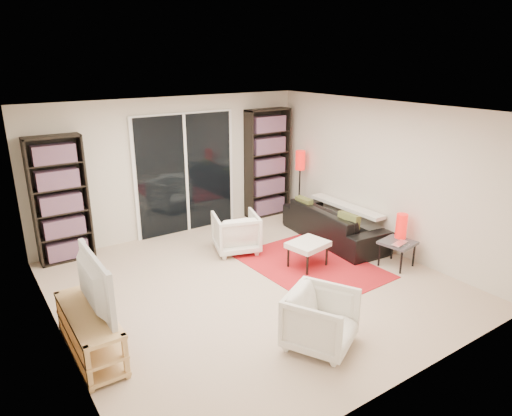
# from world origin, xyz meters

# --- Properties ---
(floor) EXTENTS (5.00, 5.00, 0.00)m
(floor) POSITION_xyz_m (0.00, 0.00, 0.00)
(floor) COLOR #B9A490
(floor) RESTS_ON ground
(wall_back) EXTENTS (5.00, 0.02, 2.40)m
(wall_back) POSITION_xyz_m (0.00, 2.50, 1.20)
(wall_back) COLOR beige
(wall_back) RESTS_ON ground
(wall_front) EXTENTS (5.00, 0.02, 2.40)m
(wall_front) POSITION_xyz_m (0.00, -2.50, 1.20)
(wall_front) COLOR beige
(wall_front) RESTS_ON ground
(wall_left) EXTENTS (0.02, 5.00, 2.40)m
(wall_left) POSITION_xyz_m (-2.50, 0.00, 1.20)
(wall_left) COLOR beige
(wall_left) RESTS_ON ground
(wall_right) EXTENTS (0.02, 5.00, 2.40)m
(wall_right) POSITION_xyz_m (2.50, 0.00, 1.20)
(wall_right) COLOR beige
(wall_right) RESTS_ON ground
(ceiling) EXTENTS (5.00, 5.00, 0.02)m
(ceiling) POSITION_xyz_m (0.00, 0.00, 2.40)
(ceiling) COLOR white
(ceiling) RESTS_ON wall_back
(sliding_door) EXTENTS (1.92, 0.08, 2.16)m
(sliding_door) POSITION_xyz_m (0.20, 2.46, 1.05)
(sliding_door) COLOR white
(sliding_door) RESTS_ON ground
(bookshelf_left) EXTENTS (0.80, 0.30, 1.95)m
(bookshelf_left) POSITION_xyz_m (-1.95, 2.33, 0.98)
(bookshelf_left) COLOR black
(bookshelf_left) RESTS_ON ground
(bookshelf_right) EXTENTS (0.90, 0.30, 2.10)m
(bookshelf_right) POSITION_xyz_m (1.90, 2.33, 1.05)
(bookshelf_right) COLOR black
(bookshelf_right) RESTS_ON ground
(tv_stand) EXTENTS (0.42, 1.30, 0.50)m
(tv_stand) POSITION_xyz_m (-2.30, -0.32, 0.26)
(tv_stand) COLOR #E3BD76
(tv_stand) RESTS_ON floor
(tv) EXTENTS (0.15, 1.07, 0.62)m
(tv) POSITION_xyz_m (-2.28, -0.32, 0.81)
(tv) COLOR black
(tv) RESTS_ON tv_stand
(rug) EXTENTS (1.64, 2.18, 0.01)m
(rug) POSITION_xyz_m (1.06, 0.00, 0.01)
(rug) COLOR red
(rug) RESTS_ON floor
(sofa) EXTENTS (0.97, 2.11, 0.60)m
(sofa) POSITION_xyz_m (2.08, 0.59, 0.30)
(sofa) COLOR black
(sofa) RESTS_ON floor
(armchair_back) EXTENTS (0.87, 0.88, 0.64)m
(armchair_back) POSITION_xyz_m (0.42, 1.13, 0.32)
(armchair_back) COLOR white
(armchair_back) RESTS_ON floor
(armchair_front) EXTENTS (0.94, 0.95, 0.65)m
(armchair_front) POSITION_xyz_m (-0.18, -1.59, 0.32)
(armchair_front) COLOR white
(armchair_front) RESTS_ON floor
(ottoman) EXTENTS (0.64, 0.56, 0.40)m
(ottoman) POSITION_xyz_m (1.00, 0.02, 0.35)
(ottoman) COLOR white
(ottoman) RESTS_ON floor
(side_table) EXTENTS (0.52, 0.52, 0.40)m
(side_table) POSITION_xyz_m (2.13, -0.72, 0.35)
(side_table) COLOR #414146
(side_table) RESTS_ON floor
(laptop) EXTENTS (0.34, 0.26, 0.02)m
(laptop) POSITION_xyz_m (2.07, -0.85, 0.41)
(laptop) COLOR silver
(laptop) RESTS_ON side_table
(table_lamp) EXTENTS (0.17, 0.17, 0.38)m
(table_lamp) POSITION_xyz_m (2.29, -0.63, 0.59)
(table_lamp) COLOR red
(table_lamp) RESTS_ON side_table
(floor_lamp) EXTENTS (0.20, 0.20, 1.34)m
(floor_lamp) POSITION_xyz_m (2.29, 1.81, 1.02)
(floor_lamp) COLOR black
(floor_lamp) RESTS_ON floor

